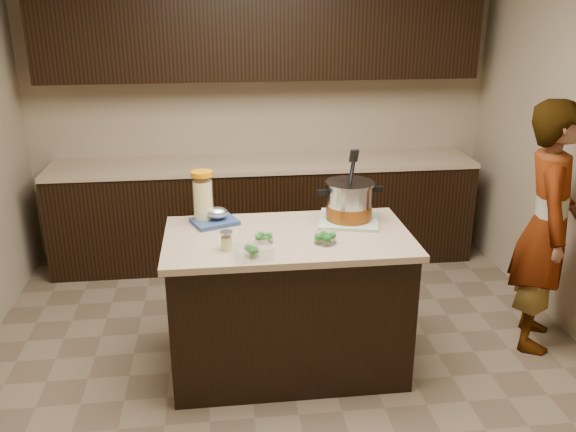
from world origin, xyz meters
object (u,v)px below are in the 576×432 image
Objects in this scene: island at (288,302)px; stock_pot at (349,203)px; person at (547,227)px; lemonade_pitcher at (203,199)px.

stock_pot is (0.41, 0.18, 0.57)m from island.
stock_pot is at bearing 111.02° from person.
lemonade_pitcher is at bearing 150.80° from island.
person is (1.70, 0.11, 0.37)m from island.
island is at bearing 118.02° from person.
stock_pot is at bearing -5.88° from lemonade_pitcher.
island is 3.39× the size of stock_pot.
person is at bearing -8.01° from stock_pot.
lemonade_pitcher is (-0.90, 0.09, 0.03)m from stock_pot.
person is (2.20, -0.17, -0.22)m from lemonade_pitcher.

